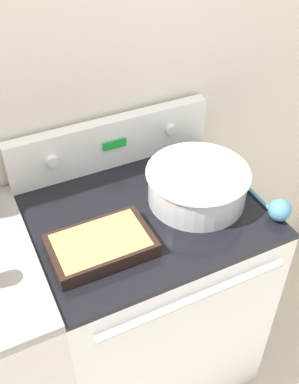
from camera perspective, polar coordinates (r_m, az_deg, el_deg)
kitchen_wall at (r=1.60m, az=-6.20°, el=14.75°), size 8.00×0.05×2.50m
stove_range at (r=1.85m, az=-0.34°, el=-12.74°), size 0.77×0.67×0.91m
control_panel at (r=1.67m, az=-4.85°, el=6.31°), size 0.77×0.07×0.19m
mixing_bowl at (r=1.52m, az=6.10°, el=1.11°), size 0.35×0.35×0.12m
casserole_dish at (r=1.37m, az=-6.20°, el=-6.64°), size 0.31×0.20×0.05m
ladle at (r=1.53m, az=15.85°, el=-1.98°), size 0.08×0.31×0.08m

